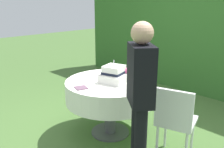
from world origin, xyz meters
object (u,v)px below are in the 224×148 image
object	(u,v)px
garden_chair	(175,118)
standing_person	(140,95)
wedding_cake	(114,75)
serving_plate_near	(113,72)
serving_plate_far	(78,81)
cake_table	(110,91)
napkin_stack	(81,88)

from	to	relation	value
garden_chair	standing_person	world-z (taller)	standing_person
standing_person	wedding_cake	bearing A→B (deg)	149.63
wedding_cake	garden_chair	xyz separation A→B (m)	(0.88, 0.05, -0.31)
serving_plate_near	garden_chair	world-z (taller)	garden_chair
wedding_cake	garden_chair	size ratio (longest dim) A/B	0.43
serving_plate_far	standing_person	distance (m)	1.18
cake_table	serving_plate_near	size ratio (longest dim) A/B	8.60
cake_table	serving_plate_far	xyz separation A→B (m)	(-0.28, -0.31, 0.15)
wedding_cake	serving_plate_far	distance (m)	0.48
wedding_cake	serving_plate_near	xyz separation A→B (m)	(-0.33, 0.31, -0.09)
serving_plate_far	garden_chair	distance (m)	1.30
cake_table	wedding_cake	xyz separation A→B (m)	(0.07, 0.00, 0.24)
serving_plate_near	standing_person	distance (m)	1.39
serving_plate_near	wedding_cake	bearing A→B (deg)	-43.35
napkin_stack	garden_chair	bearing A→B (deg)	26.76
garden_chair	napkin_stack	bearing A→B (deg)	-153.24
wedding_cake	napkin_stack	bearing A→B (deg)	-104.09
serving_plate_far	wedding_cake	bearing A→B (deg)	41.89
garden_chair	standing_person	xyz separation A→B (m)	(-0.08, -0.52, 0.39)
cake_table	serving_plate_far	distance (m)	0.44
cake_table	napkin_stack	bearing A→B (deg)	-95.64
wedding_cake	napkin_stack	xyz separation A→B (m)	(-0.11, -0.45, -0.09)
standing_person	serving_plate_far	bearing A→B (deg)	172.21
serving_plate_near	standing_person	size ratio (longest dim) A/B	0.09
serving_plate_far	standing_person	world-z (taller)	standing_person
napkin_stack	serving_plate_near	bearing A→B (deg)	106.05
wedding_cake	serving_plate_far	world-z (taller)	wedding_cake
cake_table	garden_chair	xyz separation A→B (m)	(0.95, 0.06, -0.07)
cake_table	napkin_stack	size ratio (longest dim) A/B	8.62
serving_plate_near	garden_chair	xyz separation A→B (m)	(1.21, -0.26, -0.22)
serving_plate_near	standing_person	xyz separation A→B (m)	(1.14, -0.78, 0.17)
cake_table	standing_person	world-z (taller)	standing_person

